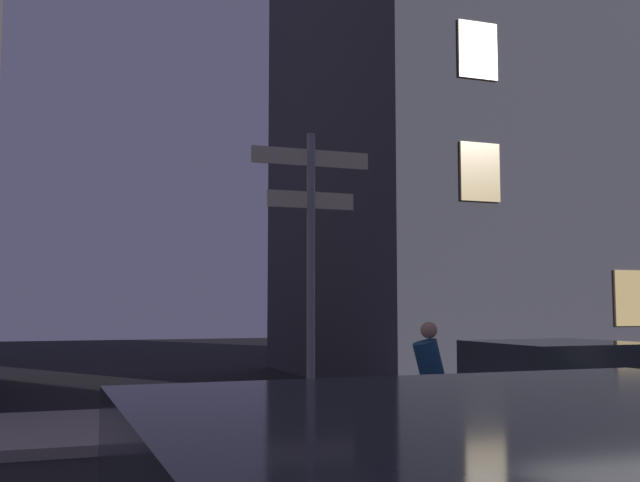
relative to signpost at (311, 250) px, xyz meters
name	(u,v)px	position (x,y,z in m)	size (l,w,h in m)	color
sidewalk_kerb	(344,417)	(0.97, 1.21, -2.54)	(40.00, 3.39, 0.14)	gray
signpost	(311,250)	(0.00, 0.00, 0.00)	(1.77, 0.12, 4.15)	gray
car_far_trailing	(548,403)	(1.75, -3.01, -1.87)	(3.98, 2.02, 1.41)	beige
cyclist	(426,388)	(1.16, -1.25, -1.86)	(1.82, 0.36, 1.61)	black
building_right_block	(505,136)	(8.33, 7.63, 3.94)	(11.10, 9.30, 13.11)	#383842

